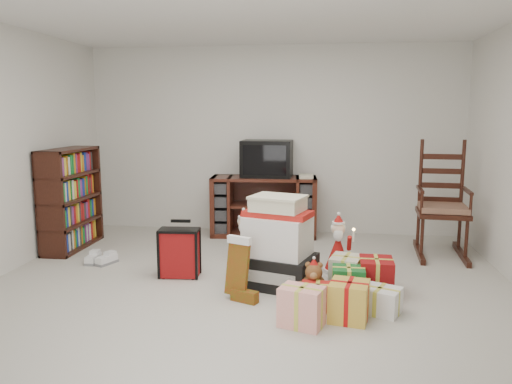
# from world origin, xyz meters

# --- Properties ---
(room) EXTENTS (5.01, 5.01, 2.51)m
(room) POSITION_xyz_m (0.00, 0.00, 1.25)
(room) COLOR #AFABA1
(room) RESTS_ON ground
(tv_stand) EXTENTS (1.40, 0.58, 0.78)m
(tv_stand) POSITION_xyz_m (-0.09, 2.22, 0.39)
(tv_stand) COLOR #491915
(tv_stand) RESTS_ON floor
(bookshelf) EXTENTS (0.33, 0.98, 1.20)m
(bookshelf) POSITION_xyz_m (-2.31, 1.31, 0.58)
(bookshelf) COLOR #37180F
(bookshelf) RESTS_ON floor
(rocking_chair) EXTENTS (0.62, 0.94, 1.37)m
(rocking_chair) POSITION_xyz_m (2.03, 1.61, 0.47)
(rocking_chair) COLOR #37180F
(rocking_chair) RESTS_ON floor
(gift_pile) EXTENTS (0.78, 0.66, 0.84)m
(gift_pile) POSITION_xyz_m (0.27, 0.29, 0.37)
(gift_pile) COLOR black
(gift_pile) RESTS_ON floor
(red_suitcase) EXTENTS (0.39, 0.22, 0.57)m
(red_suitcase) POSITION_xyz_m (-0.72, 0.42, 0.25)
(red_suitcase) COLOR maroon
(red_suitcase) RESTS_ON floor
(stocking) EXTENTS (0.29, 0.21, 0.56)m
(stocking) POSITION_xyz_m (-0.05, -0.08, 0.28)
(stocking) COLOR #0C6C10
(stocking) RESTS_ON floor
(teddy_bear) EXTENTS (0.23, 0.20, 0.33)m
(teddy_bear) POSITION_xyz_m (0.62, -0.02, 0.15)
(teddy_bear) COLOR brown
(teddy_bear) RESTS_ON floor
(santa_figurine) EXTENTS (0.30, 0.28, 0.61)m
(santa_figurine) POSITION_xyz_m (0.84, 0.78, 0.23)
(santa_figurine) COLOR #A41411
(santa_figurine) RESTS_ON floor
(mrs_claus_figurine) EXTENTS (0.28, 0.26, 0.57)m
(mrs_claus_figurine) POSITION_xyz_m (-0.18, 1.08, 0.22)
(mrs_claus_figurine) COLOR #A41411
(mrs_claus_figurine) RESTS_ON floor
(sneaker_pair) EXTENTS (0.32, 0.28, 0.09)m
(sneaker_pair) POSITION_xyz_m (-1.70, 0.73, 0.05)
(sneaker_pair) COLOR white
(sneaker_pair) RESTS_ON floor
(gift_cluster) EXTENTS (0.84, 1.23, 0.29)m
(gift_cluster) POSITION_xyz_m (0.88, -0.12, 0.14)
(gift_cluster) COLOR #B21A14
(gift_cluster) RESTS_ON floor
(crt_television) EXTENTS (0.66, 0.49, 0.48)m
(crt_television) POSITION_xyz_m (-0.05, 2.25, 1.02)
(crt_television) COLOR black
(crt_television) RESTS_ON tv_stand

